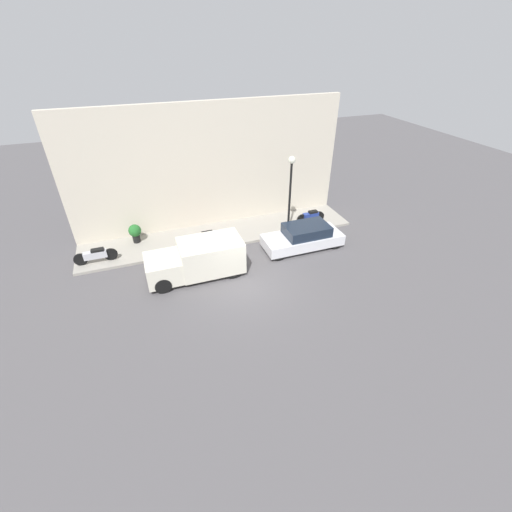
% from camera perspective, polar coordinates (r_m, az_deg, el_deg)
% --- Properties ---
extents(ground_plane, '(60.00, 60.00, 0.00)m').
position_cam_1_polar(ground_plane, '(15.88, -1.55, -4.54)').
color(ground_plane, '#514F51').
extents(sidewalk, '(2.74, 15.19, 0.14)m').
position_cam_1_polar(sidewalk, '(19.57, -5.89, 3.56)').
color(sidewalk, gray).
rests_on(sidewalk, ground_plane).
extents(building_facade, '(0.30, 15.19, 6.90)m').
position_cam_1_polar(building_facade, '(19.53, -7.65, 14.29)').
color(building_facade, beige).
rests_on(building_facade, ground_plane).
extents(parked_car, '(1.72, 4.22, 1.28)m').
position_cam_1_polar(parked_car, '(18.35, 7.92, 3.18)').
color(parked_car, silver).
rests_on(parked_car, ground_plane).
extents(delivery_van, '(1.85, 4.46, 1.71)m').
position_cam_1_polar(delivery_van, '(16.14, -9.86, -0.51)').
color(delivery_van, silver).
rests_on(delivery_van, ground_plane).
extents(scooter_silver, '(0.30, 2.02, 0.74)m').
position_cam_1_polar(scooter_silver, '(18.53, -25.16, 0.14)').
color(scooter_silver, '#B7B7BF').
rests_on(scooter_silver, sidewalk).
extents(motorcycle_red, '(0.30, 1.97, 0.81)m').
position_cam_1_polar(motorcycle_red, '(18.31, -8.43, 2.94)').
color(motorcycle_red, '#B21E1E').
rests_on(motorcycle_red, sidewalk).
extents(motorcycle_blue, '(0.30, 1.78, 0.79)m').
position_cam_1_polar(motorcycle_blue, '(20.60, 9.11, 6.51)').
color(motorcycle_blue, navy).
rests_on(motorcycle_blue, sidewalk).
extents(streetlamp, '(0.38, 0.38, 4.37)m').
position_cam_1_polar(streetlamp, '(18.35, 5.81, 12.36)').
color(streetlamp, black).
rests_on(streetlamp, sidewalk).
extents(potted_plant, '(0.66, 0.66, 1.03)m').
position_cam_1_polar(potted_plant, '(19.47, -19.51, 3.78)').
color(potted_plant, black).
rests_on(potted_plant, sidewalk).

